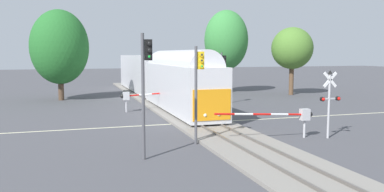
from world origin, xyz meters
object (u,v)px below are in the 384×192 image
Objects in this scene: commuter_train at (158,75)px; traffic_signal_far_side at (223,70)px; oak_far_right at (226,40)px; crossing_gate_near at (293,115)px; crossing_gate_far at (135,96)px; crossing_signal_mast at (330,97)px; oak_behind_train at (60,47)px; traffic_signal_near_left at (146,76)px; traffic_signal_median at (198,79)px; maple_right_background at (292,48)px.

commuter_train is 7.78m from traffic_signal_far_side.
traffic_signal_far_side is at bearing -113.63° from oak_far_right.
crossing_gate_near is 15.83m from crossing_gate_far.
crossing_signal_mast is 28.88m from oak_far_right.
oak_behind_train is (-16.00, 25.83, 3.33)m from crossing_signal_mast.
oak_behind_train reaches higher than traffic_signal_near_left.
traffic_signal_median reaches higher than crossing_gate_far.
traffic_signal_far_side is (11.27, 18.20, -0.57)m from traffic_signal_near_left.
traffic_signal_far_side is (1.79, 16.11, 2.11)m from crossing_gate_near.
maple_right_background is (11.56, 23.26, 3.25)m from crossing_signal_mast.
traffic_signal_near_left is at bearing -97.14° from crossing_gate_far.
traffic_signal_far_side is (5.51, -5.43, 0.76)m from commuter_train.
commuter_train reaches higher than traffic_signal_far_side.
traffic_signal_near_left is 0.62× the size of oak_behind_train.
oak_far_right is (5.01, 11.44, 3.36)m from traffic_signal_far_side.
traffic_signal_far_side reaches higher than crossing_signal_mast.
crossing_gate_near is at bearing 12.42° from traffic_signal_near_left.
crossing_gate_far is at bearing -157.63° from maple_right_background.
oak_behind_train is (-13.90, 25.22, 4.45)m from crossing_gate_near.
maple_right_background is at bearing 3.66° from commuter_train.
crossing_signal_mast is (2.10, -0.61, 1.12)m from crossing_gate_near.
traffic_signal_median is 0.56× the size of oak_behind_train.
traffic_signal_near_left is (-2.01, -16.05, 2.69)m from crossing_gate_far.
traffic_signal_far_side is 0.53× the size of oak_behind_train.
maple_right_background is (23.14, 24.74, 1.69)m from traffic_signal_near_left.
crossing_signal_mast is at bearing -56.69° from crossing_gate_far.
traffic_signal_near_left is 0.57× the size of oak_far_right.
crossing_gate_far is at bearing 82.86° from traffic_signal_near_left.
maple_right_background reaches higher than traffic_signal_median.
traffic_signal_median is at bearing -115.18° from oak_far_right.
commuter_train is 24.36m from traffic_signal_near_left.
crossing_signal_mast is 0.75× the size of traffic_signal_median.
oak_far_right reaches higher than crossing_gate_far.
crossing_gate_near is 29.14m from oak_behind_train.
traffic_signal_far_side is 18.30m from oak_behind_train.
commuter_train reaches higher than crossing_gate_near.
oak_far_right is at bearing 66.37° from traffic_signal_far_side.
crossing_gate_near is at bearing -103.86° from oak_far_right.
traffic_signal_near_left is 33.93m from oak_far_right.
traffic_signal_median reaches higher than commuter_train.
oak_far_right is at bearing 64.82° from traffic_signal_median.
commuter_train is at bearing 104.72° from crossing_signal_mast.
crossing_gate_near is 2.46m from crossing_signal_mast.
crossing_gate_far is 0.76× the size of maple_right_background.
traffic_signal_far_side is at bearing -30.15° from oak_behind_train.
traffic_signal_near_left is 4.22m from traffic_signal_median.
traffic_signal_far_side is at bearing 83.66° from crossing_gate_near.
maple_right_background is (21.13, 8.70, 4.38)m from crossing_gate_far.
crossing_gate_far is 16.40m from traffic_signal_near_left.
crossing_gate_far is at bearing -136.39° from oak_far_right.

